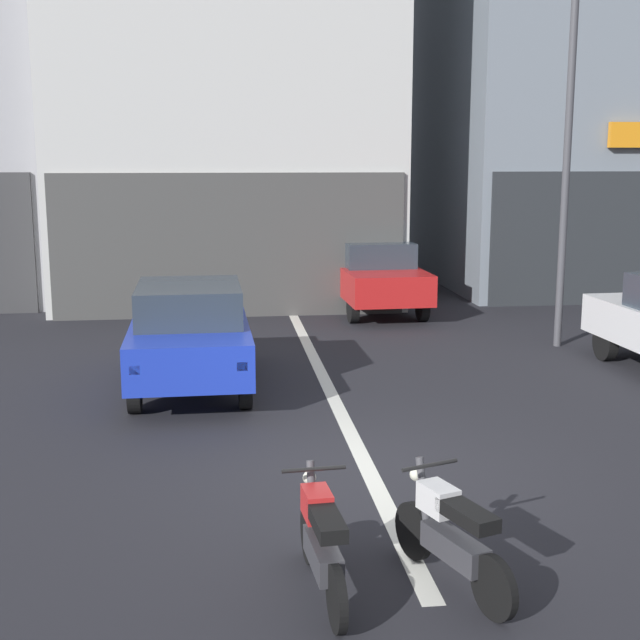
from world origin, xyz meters
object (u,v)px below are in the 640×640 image
Objects in this scene: car_blue_crossing_near at (190,332)px; car_red_down_street at (375,273)px; street_lamp at (569,116)px; motorcycle_red_row_leftmost at (322,541)px; motorcycle_white_row_left_mid at (451,534)px.

car_blue_crossing_near is 7.47m from car_red_down_street.
motorcycle_red_row_leftmost is (-5.59, -8.81, -3.82)m from street_lamp.
car_blue_crossing_near is 2.59× the size of motorcycle_white_row_left_mid.
motorcycle_white_row_left_mid is at bearing -117.09° from street_lamp.
car_red_down_street reaches higher than motorcycle_white_row_left_mid.
car_red_down_street reaches higher than motorcycle_red_row_leftmost.
car_blue_crossing_near is at bearing 100.68° from motorcycle_red_row_leftmost.
motorcycle_white_row_left_mid is at bearing -97.64° from car_red_down_street.
car_red_down_street is 2.49× the size of motorcycle_red_row_leftmost.
street_lamp is at bearing 57.59° from motorcycle_red_row_leftmost.
car_red_down_street is at bearing 57.06° from car_blue_crossing_near.
street_lamp reaches higher than motorcycle_white_row_left_mid.
car_blue_crossing_near is at bearing -122.94° from car_red_down_street.
car_blue_crossing_near reaches higher than motorcycle_white_row_left_mid.
car_red_down_street is 5.99m from street_lamp.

